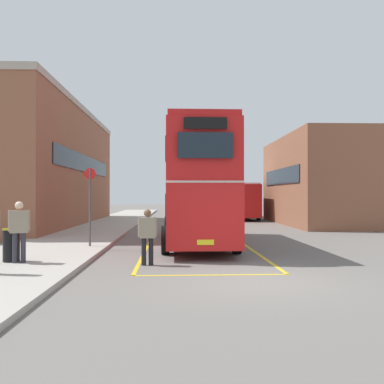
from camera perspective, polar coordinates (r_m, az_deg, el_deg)
name	(u,v)px	position (r m, az deg, el deg)	size (l,w,h in m)	color
ground_plane	(209,231)	(24.84, 2.30, -5.18)	(135.60, 135.60, 0.00)	#66605B
sidewalk_left	(103,227)	(27.56, -11.73, -4.55)	(4.00, 57.60, 0.14)	#A39E93
brick_building_left	(48,167)	(30.85, -18.59, 3.20)	(5.23, 20.82, 7.98)	brown
depot_building_right	(327,181)	(31.90, 17.54, 1.42)	(6.68, 12.41, 6.14)	brown
double_decker_bus	(196,185)	(18.20, 0.56, 0.98)	(2.87, 10.27, 4.75)	black
single_deck_bus	(238,200)	(37.62, 6.17, -1.04)	(2.83, 9.61, 3.02)	black
pedestrian_boarding	(147,233)	(12.77, -5.95, -5.45)	(0.56, 0.25, 1.65)	black
pedestrian_waiting_near	(19,227)	(13.23, -22.01, -4.34)	(0.56, 0.36, 1.75)	#2D2D38
litter_bin	(11,245)	(13.60, -22.88, -6.50)	(0.50, 0.50, 0.96)	black
bus_stop_sign	(90,199)	(16.69, -13.42, -0.98)	(0.44, 0.08, 2.96)	#4C4C51
bay_marking_yellow	(199,249)	(16.42, 0.89, -7.64)	(4.28, 12.28, 0.01)	gold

